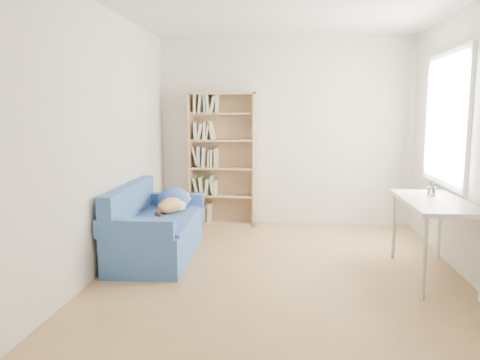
% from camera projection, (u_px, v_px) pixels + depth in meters
% --- Properties ---
extents(ground, '(4.00, 4.00, 0.00)m').
position_uv_depth(ground, '(280.00, 268.00, 4.76)').
color(ground, olive).
rests_on(ground, ground).
extents(room_shell, '(3.54, 4.04, 2.62)m').
position_uv_depth(room_shell, '(293.00, 105.00, 4.55)').
color(room_shell, silver).
rests_on(room_shell, ground).
extents(sofa, '(0.83, 1.63, 0.79)m').
position_uv_depth(sofa, '(156.00, 228.00, 5.15)').
color(sofa, '#264989').
rests_on(sofa, ground).
extents(bookshelf, '(0.92, 0.29, 1.84)m').
position_uv_depth(bookshelf, '(222.00, 164.00, 6.54)').
color(bookshelf, tan).
rests_on(bookshelf, ground).
extents(desk, '(0.57, 1.25, 0.75)m').
position_uv_depth(desk, '(435.00, 208.00, 4.40)').
color(desk, white).
rests_on(desk, ground).
extents(pen_cup, '(0.08, 0.08, 0.16)m').
position_uv_depth(pen_cup, '(432.00, 190.00, 4.59)').
color(pen_cup, white).
rests_on(pen_cup, desk).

